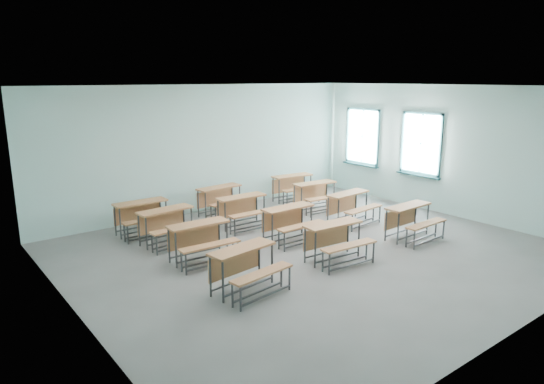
% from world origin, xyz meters
% --- Properties ---
extents(room, '(9.04, 8.04, 3.24)m').
position_xyz_m(room, '(0.08, 0.03, 1.60)').
color(room, gray).
rests_on(room, ground).
extents(desk_unit_r0c0, '(1.24, 0.92, 0.72)m').
position_xyz_m(desk_unit_r0c0, '(-2.10, -0.72, 0.48)').
color(desk_unit_r0c0, '#A6673C').
rests_on(desk_unit_r0c0, ground).
extents(desk_unit_r0c1, '(1.21, 0.86, 0.72)m').
position_xyz_m(desk_unit_r0c1, '(-0.02, -0.65, 0.48)').
color(desk_unit_r0c1, '#A6673C').
rests_on(desk_unit_r0c1, ground).
extents(desk_unit_r0c2, '(1.18, 0.81, 0.72)m').
position_xyz_m(desk_unit_r0c2, '(2.18, -0.71, 0.48)').
color(desk_unit_r0c2, '#A6673C').
rests_on(desk_unit_r0c2, ground).
extents(desk_unit_r1c0, '(1.19, 0.83, 0.72)m').
position_xyz_m(desk_unit_r1c0, '(-2.01, 0.89, 0.48)').
color(desk_unit_r1c0, '#A6673C').
rests_on(desk_unit_r1c0, ground).
extents(desk_unit_r1c1, '(1.16, 0.79, 0.72)m').
position_xyz_m(desk_unit_r1c1, '(0.07, 0.77, 0.48)').
color(desk_unit_r1c1, '#A6673C').
rests_on(desk_unit_r1c1, ground).
extents(desk_unit_r1c2, '(1.22, 0.88, 0.72)m').
position_xyz_m(desk_unit_r1c2, '(2.01, 0.88, 0.48)').
color(desk_unit_r1c2, '#A6673C').
rests_on(desk_unit_r1c2, ground).
extents(desk_unit_r2c0, '(1.21, 0.86, 0.72)m').
position_xyz_m(desk_unit_r2c0, '(-2.05, 2.17, 0.48)').
color(desk_unit_r2c0, '#A6673C').
rests_on(desk_unit_r2c0, ground).
extents(desk_unit_r2c1, '(1.18, 0.81, 0.72)m').
position_xyz_m(desk_unit_r2c1, '(-0.17, 2.15, 0.48)').
color(desk_unit_r2c1, '#A6673C').
rests_on(desk_unit_r2c1, ground).
extents(desk_unit_r2c2, '(1.22, 0.88, 0.72)m').
position_xyz_m(desk_unit_r2c2, '(2.14, 2.19, 0.48)').
color(desk_unit_r2c2, '#A6673C').
rests_on(desk_unit_r2c2, ground).
extents(desk_unit_r3c0, '(1.16, 0.79, 0.72)m').
position_xyz_m(desk_unit_r3c0, '(-2.20, 3.09, 0.48)').
color(desk_unit_r3c0, '#A6673C').
rests_on(desk_unit_r3c0, ground).
extents(desk_unit_r3c1, '(1.22, 0.87, 0.72)m').
position_xyz_m(desk_unit_r3c1, '(-0.05, 3.30, 0.48)').
color(desk_unit_r3c1, '#A6673C').
rests_on(desk_unit_r3c1, ground).
extents(desk_unit_r3c2, '(1.23, 0.89, 0.72)m').
position_xyz_m(desk_unit_r3c2, '(2.31, 3.30, 0.48)').
color(desk_unit_r3c2, '#A6673C').
rests_on(desk_unit_r3c2, ground).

